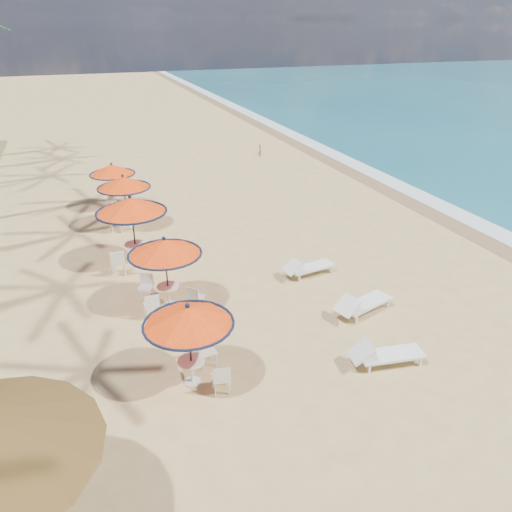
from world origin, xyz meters
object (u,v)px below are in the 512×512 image
Objects in this scene: station_4 at (113,175)px; lounger_far at (307,267)px; station_0 at (191,323)px; station_2 at (132,212)px; lounger_near at (384,354)px; station_3 at (123,189)px; station_1 at (164,256)px; lounger_mid at (362,304)px.

lounger_far is at bearing -60.05° from station_4.
station_0 is at bearing -148.58° from lounger_far.
station_2 is 1.27× the size of lounger_near.
station_4 is (-0.04, 6.44, -0.40)m from station_2.
station_3 is at bearing 88.18° from station_2.
station_0 is 0.86× the size of station_2.
station_4 is (-0.41, 13.56, -0.13)m from station_0.
lounger_mid is (5.37, -2.47, -1.35)m from station_1.
station_1 reaches higher than lounger_far.
station_0 reaches higher than lounger_far.
station_0 is at bearing -86.98° from station_2.
station_2 reaches higher than lounger_mid.
station_1 reaches higher than station_0.
station_1 is 1.14× the size of lounger_near.
station_4 is 13.63m from lounger_mid.
station_3 is (-0.26, 10.87, -0.03)m from station_0.
lounger_far is (0.31, 5.17, -0.01)m from lounger_near.
station_1 is 1.07× the size of station_4.
station_4 is 1.11× the size of lounger_far.
lounger_far is (-0.46, 2.82, -0.02)m from lounger_mid.
station_3 is 1.13× the size of lounger_near.
station_1 is at bearing -87.06° from station_3.
station_0 is 0.97× the size of station_3.
station_2 is at bearing 98.26° from station_1.
lounger_far is at bearing 94.94° from lounger_near.
station_3 reaches higher than lounger_near.
station_0 is 0.97× the size of station_1.
station_2 is 1.22× the size of lounger_mid.
lounger_near is at bearing -58.04° from station_2.
lounger_mid is at bearing -64.30° from station_4.
lounger_mid is at bearing -59.02° from station_3.
station_3 is at bearing 103.43° from lounger_mid.
station_0 is 3.80m from station_1.
station_0 is at bearing 176.11° from lounger_mid.
station_4 reaches higher than lounger_far.
station_1 is at bearing 141.98° from lounger_near.
station_0 is at bearing -88.25° from station_4.
lounger_near is 2.47m from lounger_mid.
station_2 is at bearing 130.28° from lounger_near.
station_0 is 6.65m from lounger_far.
station_2 is 8.39m from lounger_mid.
lounger_far is at bearing 81.75° from lounger_mid.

